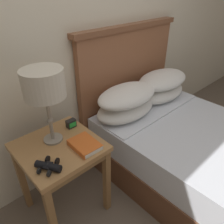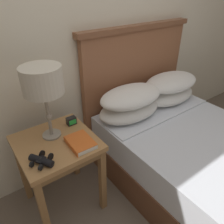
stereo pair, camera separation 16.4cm
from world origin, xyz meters
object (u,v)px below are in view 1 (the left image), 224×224
Objects in this scene: table_lamp at (44,86)px; alarm_clock at (71,124)px; binoculars_pair at (48,166)px; book_on_nightstand at (85,145)px; bed at (189,147)px; nightstand at (60,156)px.

alarm_clock is (0.18, 0.04, -0.38)m from table_lamp.
table_lamp is at bearing 54.78° from binoculars_pair.
alarm_clock is (0.07, 0.25, 0.01)m from book_on_nightstand.
book_on_nightstand is 0.26m from alarm_clock.
binoculars_pair is at bearing 164.93° from bed.
book_on_nightstand is 0.27m from binoculars_pair.
bed is 0.98m from book_on_nightstand.
bed is 1.33m from table_lamp.
table_lamp is at bearing 151.56° from bed.
table_lamp is (-0.98, 0.53, 0.71)m from bed.
binoculars_pair is (-0.15, -0.15, 0.12)m from nightstand.
nightstand is at bearing 155.24° from bed.
bed reaches higher than binoculars_pair.
bed is 1.22m from binoculars_pair.
bed is 8.65× the size of book_on_nightstand.
bed reaches higher than table_lamp.
nightstand is 0.51m from table_lamp.
bed is 26.03× the size of alarm_clock.
nightstand is 4.03× the size of binoculars_pair.
nightstand is 0.35× the size of bed.
table_lamp is 7.31× the size of alarm_clock.
nightstand is 1.25× the size of table_lamp.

